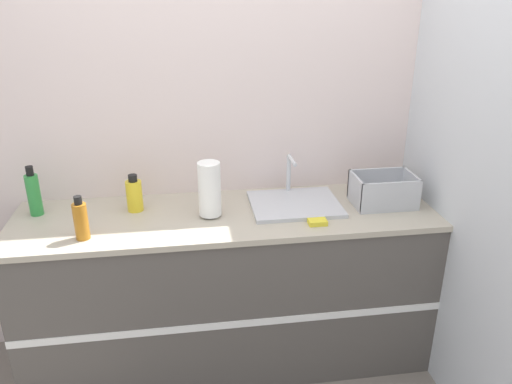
{
  "coord_description": "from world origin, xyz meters",
  "views": [
    {
      "loc": [
        -0.19,
        -2.01,
        1.98
      ],
      "look_at": [
        0.14,
        0.27,
        1.02
      ],
      "focal_mm": 35.0,
      "sensor_mm": 36.0,
      "label": 1
    }
  ],
  "objects_px": {
    "dish_rack": "(383,193)",
    "bottle_yellow": "(134,195)",
    "bottle_green": "(34,194)",
    "paper_towel_roll": "(210,189)",
    "bottle_amber": "(81,220)",
    "sink": "(295,202)"
  },
  "relations": [
    {
      "from": "bottle_amber",
      "to": "bottle_green",
      "type": "height_order",
      "value": "bottle_green"
    },
    {
      "from": "bottle_yellow",
      "to": "sink",
      "type": "bearing_deg",
      "value": -4.15
    },
    {
      "from": "bottle_yellow",
      "to": "bottle_amber",
      "type": "relative_size",
      "value": 0.93
    },
    {
      "from": "paper_towel_roll",
      "to": "bottle_yellow",
      "type": "relative_size",
      "value": 1.46
    },
    {
      "from": "paper_towel_roll",
      "to": "bottle_amber",
      "type": "distance_m",
      "value": 0.62
    },
    {
      "from": "paper_towel_roll",
      "to": "dish_rack",
      "type": "xyz_separation_m",
      "value": [
        0.91,
        0.01,
        -0.08
      ]
    },
    {
      "from": "paper_towel_roll",
      "to": "dish_rack",
      "type": "relative_size",
      "value": 0.9
    },
    {
      "from": "bottle_amber",
      "to": "dish_rack",
      "type": "bearing_deg",
      "value": 6.46
    },
    {
      "from": "bottle_amber",
      "to": "bottle_yellow",
      "type": "bearing_deg",
      "value": 52.8
    },
    {
      "from": "sink",
      "to": "bottle_amber",
      "type": "relative_size",
      "value": 2.21
    },
    {
      "from": "dish_rack",
      "to": "bottle_amber",
      "type": "xyz_separation_m",
      "value": [
        -1.51,
        -0.17,
        0.03
      ]
    },
    {
      "from": "sink",
      "to": "paper_towel_roll",
      "type": "bearing_deg",
      "value": -171.44
    },
    {
      "from": "dish_rack",
      "to": "bottle_green",
      "type": "height_order",
      "value": "bottle_green"
    },
    {
      "from": "dish_rack",
      "to": "bottle_green",
      "type": "xyz_separation_m",
      "value": [
        -1.79,
        0.13,
        0.05
      ]
    },
    {
      "from": "sink",
      "to": "paper_towel_roll",
      "type": "relative_size",
      "value": 1.63
    },
    {
      "from": "paper_towel_roll",
      "to": "bottle_green",
      "type": "distance_m",
      "value": 0.89
    },
    {
      "from": "sink",
      "to": "bottle_green",
      "type": "height_order",
      "value": "bottle_green"
    },
    {
      "from": "dish_rack",
      "to": "bottle_yellow",
      "type": "distance_m",
      "value": 1.3
    },
    {
      "from": "bottle_green",
      "to": "paper_towel_roll",
      "type": "bearing_deg",
      "value": -9.66
    },
    {
      "from": "sink",
      "to": "bottle_yellow",
      "type": "relative_size",
      "value": 2.38
    },
    {
      "from": "sink",
      "to": "bottle_yellow",
      "type": "bearing_deg",
      "value": 175.85
    },
    {
      "from": "bottle_amber",
      "to": "bottle_green",
      "type": "bearing_deg",
      "value": 132.17
    }
  ]
}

